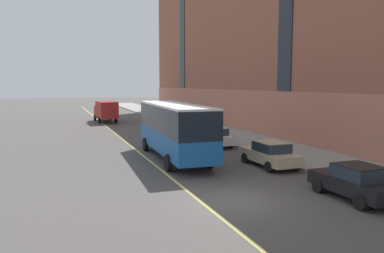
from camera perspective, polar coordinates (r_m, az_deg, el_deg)
The scene contains 11 objects.
ground_plane at distance 16.78m, azimuth 5.97°, elevation -11.06°, with size 260.00×260.00×0.00m, color #4C4947.
sidewalk at distance 24.26m, azimuth 22.46°, elevation -5.83°, with size 5.53×160.00×0.15m, color gray.
city_bus at distance 24.98m, azimuth -2.71°, elevation -0.17°, with size 3.13×11.01×3.72m.
parked_car_white_2 at distance 39.60m, azimuth -2.00°, elevation 0.32°, with size 1.94×4.39×1.56m.
parked_car_green_3 at distance 46.13m, azimuth -4.73°, elevation 1.18°, with size 2.08×4.46×1.56m.
parked_car_champagne_4 at distance 23.47m, azimuth 11.77°, elevation -4.11°, with size 2.03×4.55×1.56m.
parked_car_white_6 at distance 30.63m, azimuth 3.45°, elevation -1.51°, with size 2.01×4.72×1.56m.
parked_car_black_7 at distance 18.07m, azimuth 23.67°, elevation -7.72°, with size 2.05×4.22×1.56m.
box_truck at distance 50.67m, azimuth -13.01°, elevation 2.44°, with size 2.54×6.77×2.76m.
fire_hydrant at distance 31.50m, azimuth 6.28°, elevation -1.85°, with size 0.42×0.24×0.72m.
lane_centerline at distance 18.95m, azimuth -1.79°, elevation -8.95°, with size 0.16×140.00×0.01m, color #E0D66B.
Camera 1 is at (-7.12, -14.33, 5.06)m, focal length 35.00 mm.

